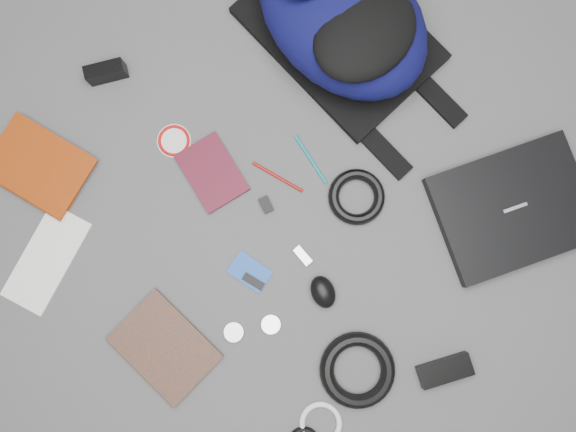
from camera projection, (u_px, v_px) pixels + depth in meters
ground at (288, 217)px, 1.34m from camera, size 4.00×4.00×0.00m
backpack at (343, 17)px, 1.28m from camera, size 0.39×0.53×0.21m
laptop at (512, 208)px, 1.33m from camera, size 0.42×0.37×0.03m
textbook_red at (20, 197)px, 1.33m from camera, size 0.25×0.28×0.03m
comic_book at (140, 373)px, 1.30m from camera, size 0.20×0.25×0.02m
envelope at (46, 259)px, 1.33m from camera, size 0.27×0.20×0.00m
dvd_case at (212, 173)px, 1.35m from camera, size 0.13×0.17×0.01m
compact_camera at (106, 72)px, 1.35m from camera, size 0.10×0.07×0.05m
sticker_disc at (174, 141)px, 1.36m from camera, size 0.11×0.11×0.00m
pen_teal at (311, 159)px, 1.35m from camera, size 0.02×0.14×0.01m
pen_red at (278, 177)px, 1.35m from camera, size 0.06×0.13×0.01m
id_badge at (250, 272)px, 1.33m from camera, size 0.09×0.11×0.00m
usb_black at (253, 281)px, 1.32m from camera, size 0.04×0.06×0.01m
usb_silver at (303, 256)px, 1.33m from camera, size 0.02×0.05×0.01m
key_fob at (266, 205)px, 1.34m from camera, size 0.03×0.04×0.01m
mouse at (323, 292)px, 1.31m from camera, size 0.07×0.09×0.04m
headphone_left at (234, 332)px, 1.31m from camera, size 0.05×0.05×0.01m
headphone_right at (271, 324)px, 1.31m from camera, size 0.06×0.06×0.01m
cable_coil at (357, 197)px, 1.33m from camera, size 0.14×0.14×0.03m
power_brick at (445, 370)px, 1.29m from camera, size 0.13×0.09×0.03m
power_cord_coil at (357, 370)px, 1.29m from camera, size 0.22×0.22×0.03m
white_cable_coil at (321, 423)px, 1.29m from camera, size 0.13×0.13×0.01m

